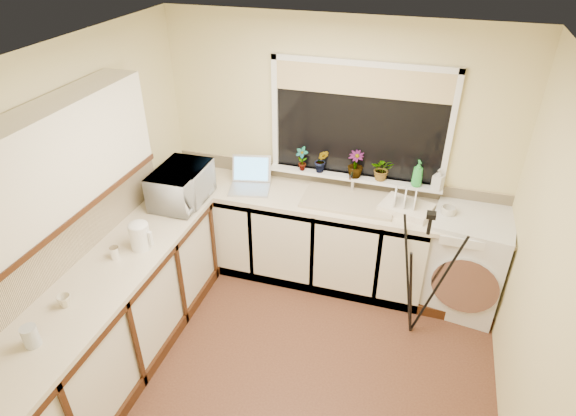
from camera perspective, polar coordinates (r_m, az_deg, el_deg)
The scene contains 33 objects.
floor at distance 4.13m, azimuth 0.06°, elevation -18.08°, with size 3.20×3.20×0.00m, color brown.
ceiling at distance 2.75m, azimuth 0.09°, elevation 16.94°, with size 3.20×3.20×0.00m, color white.
wall_back at distance 4.55m, azimuth 5.60°, elevation 6.50°, with size 3.20×3.20×0.00m, color beige.
wall_left at distance 3.98m, azimuth -22.55°, elevation 0.09°, with size 3.00×3.00×0.00m, color beige.
wall_right at distance 3.30m, azimuth 28.03°, elevation -8.44°, with size 3.00×3.00×0.00m, color beige.
base_cabinet_back at distance 4.76m, azimuth 0.52°, elevation -3.15°, with size 2.55×0.60×0.86m, color silver.
base_cabinet_left at distance 4.09m, azimuth -19.37°, elevation -12.23°, with size 0.54×2.40×0.86m, color silver.
worktop_back at distance 4.45m, azimuth 4.56°, elevation 0.91°, with size 3.20×0.60×0.04m, color beige.
worktop_left at distance 3.81m, azimuth -20.56°, elevation -7.30°, with size 0.60×2.40×0.04m, color beige.
upper_cabinet at distance 3.34m, azimuth -26.89°, elevation 4.20°, with size 0.28×1.90×0.70m, color silver.
splashback_left at distance 3.84m, azimuth -24.72°, elevation -3.46°, with size 0.02×2.40×0.45m, color beige.
splashback_back at distance 4.65m, azimuth 5.41°, elevation 3.60°, with size 3.20×0.02×0.14m, color beige.
window_glass at distance 4.38m, azimuth 8.37°, elevation 9.91°, with size 1.50×0.02×1.00m, color black.
window_blind at distance 4.23m, azimuth 8.72°, elevation 14.51°, with size 1.50×0.02×0.25m, color tan.
windowsill at distance 4.54m, azimuth 7.76°, elevation 3.63°, with size 1.60×0.14×0.03m, color white.
sink at distance 4.40m, azimuth 7.11°, elevation 0.89°, with size 0.82×0.46×0.03m, color tan.
faucet at distance 4.51m, azimuth 7.63°, elevation 3.18°, with size 0.03×0.03×0.24m, color silver.
washing_machine at distance 4.65m, azimuth 20.10°, elevation -5.83°, with size 0.66×0.64×0.94m, color silver.
laptop at distance 4.61m, azimuth -4.44°, elevation 3.34°, with size 0.44×0.44×0.26m.
kettle at distance 3.91m, azimuth -17.04°, elevation -3.24°, with size 0.16×0.16×0.21m, color white.
dish_rack at distance 4.35m, azimuth 13.75°, elevation 0.00°, with size 0.42×0.31×0.06m, color silver.
tripod at distance 4.12m, azimuth 15.29°, elevation -7.77°, with size 0.61×0.61×1.22m, color black, non-canonical shape.
glass_jug at distance 3.38m, azimuth -28.06°, elevation -13.18°, with size 0.10×0.10×0.14m, color #B4B8BF.
steel_jar at distance 3.89m, azimuth -19.73°, elevation -4.97°, with size 0.07×0.07×0.10m, color white.
microwave at distance 4.41m, azimuth -12.44°, elevation 2.62°, with size 0.59×0.40×0.33m, color white.
plant_a at distance 4.55m, azimuth 1.65°, elevation 5.80°, with size 0.12×0.08×0.23m, color #999999.
plant_b at distance 4.52m, azimuth 3.96°, elevation 5.56°, with size 0.13×0.10×0.23m, color #999999.
plant_c at distance 4.46m, azimuth 7.94°, elevation 5.11°, with size 0.14×0.14×0.25m, color #999999.
plant_d at distance 4.46m, azimuth 11.04°, elevation 4.56°, with size 0.20×0.17×0.22m, color #999999.
soap_bottle_green at distance 4.42m, azimuth 15.03°, elevation 3.95°, with size 0.09×0.10×0.25m, color green.
soap_bottle_clear at distance 4.44m, azimuth 17.30°, elevation 3.30°, with size 0.09×0.09×0.19m, color #999999.
cup_back at distance 4.35m, azimuth 18.35°, elevation -0.46°, with size 0.13×0.13×0.10m, color beige.
cup_left at distance 3.59m, azimuth -24.83°, elevation -9.89°, with size 0.09×0.09×0.08m, color beige.
Camera 1 is at (0.77, -2.55, 3.15)m, focal length 30.20 mm.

